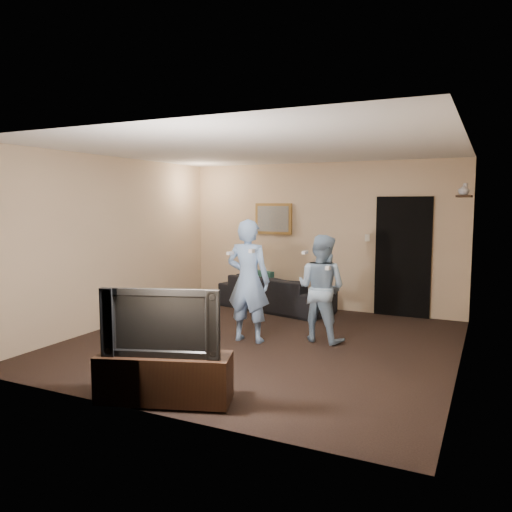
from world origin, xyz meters
The scene contains 19 objects.
ground centered at (0.00, 0.00, 0.00)m, with size 5.00×5.00×0.00m, color black.
ceiling centered at (0.00, 0.00, 2.60)m, with size 5.00×5.00×0.04m, color silver.
wall_back centered at (0.00, 2.50, 1.30)m, with size 5.00×0.04×2.60m, color tan.
wall_front centered at (0.00, -2.50, 1.30)m, with size 5.00×0.04×2.60m, color tan.
wall_left centered at (-2.50, 0.00, 1.30)m, with size 0.04×5.00×2.60m, color tan.
wall_right centered at (2.50, 0.00, 1.30)m, with size 0.04×5.00×2.60m, color tan.
sofa centered at (-0.66, 2.02, 0.30)m, with size 2.06×0.81×0.60m, color black.
throw_pillow centered at (-0.89, 2.02, 0.48)m, with size 0.40×0.13×0.40m, color #16443E.
painting_frame centered at (-0.90, 2.48, 1.60)m, with size 0.72×0.05×0.57m, color olive.
painting_canvas centered at (-0.90, 2.45, 1.60)m, with size 0.62×0.01×0.47m, color slate.
doorway centered at (1.45, 2.47, 1.00)m, with size 0.90×0.06×2.00m, color black.
light_switch centered at (0.85, 2.48, 1.30)m, with size 0.08×0.02×0.12m, color silver.
wall_shelf centered at (2.39, 1.80, 1.99)m, with size 0.20×0.60×0.03m, color black.
shelf_vase centered at (2.39, 1.58, 2.08)m, with size 0.15×0.15×0.16m, color silver.
shelf_figurine centered at (2.39, 2.04, 2.09)m, with size 0.06×0.06×0.18m, color silver.
tv_console centered at (0.03, -2.25, 0.25)m, with size 1.27×0.41×0.45m, color black.
television centered at (0.03, -2.25, 0.80)m, with size 1.12×0.15×0.64m, color black.
wii_player_left centered at (-0.20, 0.01, 0.84)m, with size 0.63×0.51×1.68m.
wii_player_right centered at (0.69, 0.47, 0.73)m, with size 0.80×0.67×1.47m.
Camera 1 is at (2.79, -6.01, 1.91)m, focal length 35.00 mm.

